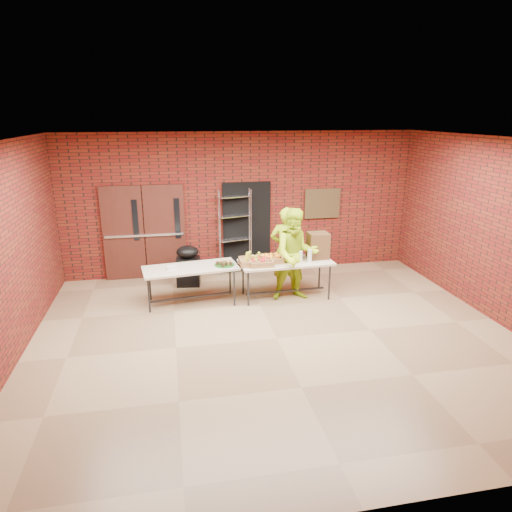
% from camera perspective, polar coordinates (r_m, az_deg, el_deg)
% --- Properties ---
extents(room, '(8.08, 7.08, 3.28)m').
position_cam_1_polar(room, '(7.10, 2.80, 1.26)').
color(room, olive).
rests_on(room, ground).
extents(double_doors, '(1.78, 0.12, 2.10)m').
position_cam_1_polar(double_doors, '(10.38, -13.75, 2.88)').
color(double_doors, '#431A13').
rests_on(double_doors, room).
extents(dark_doorway, '(1.10, 0.06, 2.10)m').
position_cam_1_polar(dark_doorway, '(10.54, -1.17, 3.57)').
color(dark_doorway, black).
rests_on(dark_doorway, room).
extents(bronze_plaque, '(0.85, 0.04, 0.70)m').
position_cam_1_polar(bronze_plaque, '(10.86, 8.28, 6.52)').
color(bronze_plaque, '#46351C').
rests_on(bronze_plaque, room).
extents(wire_rack, '(0.76, 0.39, 1.97)m').
position_cam_1_polar(wire_rack, '(10.37, -2.64, 2.96)').
color(wire_rack, silver).
rests_on(wire_rack, room).
extents(table_left, '(1.89, 0.97, 0.74)m').
position_cam_1_polar(table_left, '(8.88, -8.17, -1.78)').
color(table_left, '#B9A88D').
rests_on(table_left, room).
extents(table_right, '(1.87, 0.84, 0.76)m').
position_cam_1_polar(table_right, '(9.10, 3.76, -1.05)').
color(table_right, '#B9A88D').
rests_on(table_right, room).
extents(basket_bananas, '(0.50, 0.39, 0.16)m').
position_cam_1_polar(basket_bananas, '(8.86, -0.45, -0.64)').
color(basket_bananas, '#B08247').
rests_on(basket_bananas, table_right).
extents(basket_oranges, '(0.49, 0.38, 0.15)m').
position_cam_1_polar(basket_oranges, '(9.01, 1.74, -0.34)').
color(basket_oranges, '#B08247').
rests_on(basket_oranges, table_right).
extents(basket_apples, '(0.47, 0.36, 0.14)m').
position_cam_1_polar(basket_apples, '(8.80, 0.61, -0.81)').
color(basket_apples, '#B08247').
rests_on(basket_apples, table_right).
extents(muffin_tray, '(0.39, 0.39, 0.10)m').
position_cam_1_polar(muffin_tray, '(8.90, -3.97, -0.88)').
color(muffin_tray, '#155015').
rests_on(muffin_tray, table_left).
extents(napkin_box, '(0.18, 0.12, 0.06)m').
position_cam_1_polar(napkin_box, '(8.81, -10.45, -1.41)').
color(napkin_box, silver).
rests_on(napkin_box, table_left).
extents(coffee_dispenser, '(0.40, 0.36, 0.53)m').
position_cam_1_polar(coffee_dispenser, '(9.30, 7.74, 1.32)').
color(coffee_dispenser, brown).
rests_on(coffee_dispenser, table_right).
extents(cup_stack_front, '(0.08, 0.08, 0.23)m').
position_cam_1_polar(cup_stack_front, '(9.03, 5.58, -0.07)').
color(cup_stack_front, silver).
rests_on(cup_stack_front, table_right).
extents(cup_stack_mid, '(0.09, 0.09, 0.26)m').
position_cam_1_polar(cup_stack_mid, '(9.06, 6.73, 0.04)').
color(cup_stack_mid, silver).
rests_on(cup_stack_mid, table_right).
extents(cup_stack_back, '(0.07, 0.07, 0.22)m').
position_cam_1_polar(cup_stack_back, '(9.16, 5.11, 0.17)').
color(cup_stack_back, silver).
rests_on(cup_stack_back, table_right).
extents(covered_grill, '(0.53, 0.47, 0.88)m').
position_cam_1_polar(covered_grill, '(9.92, -8.49, -1.18)').
color(covered_grill, black).
rests_on(covered_grill, room).
extents(volunteer_woman, '(0.74, 0.59, 1.77)m').
position_cam_1_polar(volunteer_woman, '(9.42, 3.75, 0.81)').
color(volunteer_woman, '#A8CE16').
rests_on(volunteer_woman, room).
extents(volunteer_man, '(0.94, 0.76, 1.84)m').
position_cam_1_polar(volunteer_man, '(8.97, 5.00, 0.16)').
color(volunteer_man, '#A8CE16').
rests_on(volunteer_man, room).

